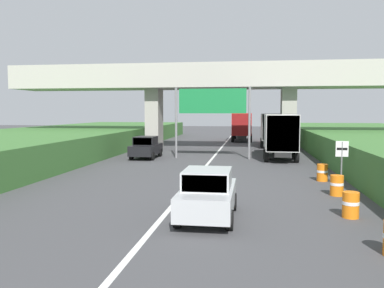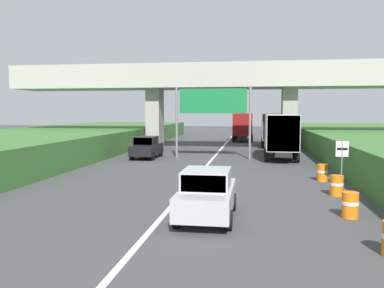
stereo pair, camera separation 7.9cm
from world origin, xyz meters
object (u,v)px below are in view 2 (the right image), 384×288
(truck_red, at_px, (243,125))
(truck_white, at_px, (273,128))
(truck_green, at_px, (280,134))
(overhead_highway_sign, at_px, (213,106))
(car_silver, at_px, (207,194))
(construction_barrel_4, at_px, (322,173))
(construction_barrel_3, at_px, (337,185))
(car_black, at_px, (147,147))
(speed_limit_sign, at_px, (342,157))
(construction_barrel_2, at_px, (350,205))

(truck_red, bearing_deg, truck_white, -66.95)
(truck_green, bearing_deg, truck_white, 90.10)
(overhead_highway_sign, distance_m, truck_red, 19.47)
(car_silver, relative_size, construction_barrel_4, 4.56)
(truck_green, relative_size, construction_barrel_4, 8.11)
(car_silver, relative_size, construction_barrel_3, 4.56)
(truck_red, relative_size, construction_barrel_3, 8.11)
(truck_white, bearing_deg, car_black, -130.54)
(car_black, xyz_separation_m, construction_barrel_4, (11.90, -8.69, -0.40))
(overhead_highway_sign, height_order, speed_limit_sign, overhead_highway_sign)
(overhead_highway_sign, xyz_separation_m, truck_white, (5.14, 11.51, -2.16))
(speed_limit_sign, xyz_separation_m, construction_barrel_2, (-0.94, -6.02, -1.02))
(car_silver, height_order, construction_barrel_3, car_silver)
(car_silver, xyz_separation_m, construction_barrel_2, (4.88, 0.86, -0.40))
(speed_limit_sign, distance_m, car_silver, 9.04)
(car_silver, height_order, construction_barrel_2, car_silver)
(construction_barrel_2, distance_m, construction_barrel_3, 3.73)
(truck_green, xyz_separation_m, car_silver, (-3.59, -18.20, -1.08))
(speed_limit_sign, height_order, car_silver, speed_limit_sign)
(speed_limit_sign, relative_size, truck_white, 0.31)
(speed_limit_sign, bearing_deg, truck_red, 100.53)
(truck_red, bearing_deg, speed_limit_sign, -79.47)
(construction_barrel_4, bearing_deg, overhead_highway_sign, 126.18)
(car_black, bearing_deg, construction_barrel_3, -46.21)
(truck_green, relative_size, truck_white, 1.00)
(overhead_highway_sign, bearing_deg, truck_red, 84.54)
(car_silver, xyz_separation_m, construction_barrel_4, (5.17, 8.30, -0.40))
(overhead_highway_sign, bearing_deg, speed_limit_sign, -55.17)
(truck_red, distance_m, car_silver, 36.80)
(truck_white, bearing_deg, speed_limit_sign, -84.18)
(car_silver, bearing_deg, car_black, 111.61)
(overhead_highway_sign, bearing_deg, truck_white, 65.93)
(overhead_highway_sign, bearing_deg, car_silver, -84.88)
(car_black, distance_m, construction_barrel_3, 17.19)
(construction_barrel_2, height_order, construction_barrel_3, same)
(truck_green, height_order, construction_barrel_4, truck_green)
(truck_red, xyz_separation_m, car_silver, (-0.27, -36.79, -1.08))
(car_silver, xyz_separation_m, construction_barrel_3, (5.16, 4.58, -0.40))
(speed_limit_sign, distance_m, car_black, 16.13)
(truck_red, bearing_deg, construction_barrel_3, -81.36)
(truck_red, xyz_separation_m, construction_barrel_4, (4.90, -28.49, -1.47))
(truck_red, distance_m, construction_barrel_2, 36.25)
(construction_barrel_4, bearing_deg, construction_barrel_2, -92.21)
(truck_green, height_order, truck_red, same)
(speed_limit_sign, distance_m, truck_white, 22.27)
(speed_limit_sign, height_order, truck_red, truck_red)
(car_black, height_order, construction_barrel_3, car_black)
(truck_green, bearing_deg, car_black, -173.32)
(car_black, bearing_deg, car_silver, -68.39)
(car_black, relative_size, construction_barrel_3, 4.56)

